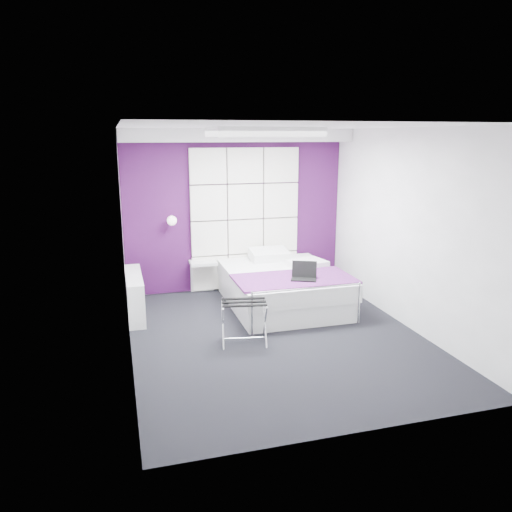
{
  "coord_description": "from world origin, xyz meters",
  "views": [
    {
      "loc": [
        -1.87,
        -5.64,
        2.5
      ],
      "look_at": [
        -0.17,
        0.35,
        0.99
      ],
      "focal_mm": 35.0,
      "sensor_mm": 36.0,
      "label": 1
    }
  ],
  "objects": [
    {
      "name": "nightstand",
      "position": [
        -0.58,
        2.02,
        0.52
      ],
      "size": [
        0.42,
        0.33,
        0.05
      ],
      "primitive_type": "cube",
      "color": "white",
      "rests_on": "wall_back"
    },
    {
      "name": "floor",
      "position": [
        0.0,
        0.0,
        0.0
      ],
      "size": [
        4.4,
        4.4,
        0.0
      ],
      "primitive_type": "plane",
      "color": "black",
      "rests_on": "ground"
    },
    {
      "name": "wall_lamp",
      "position": [
        -1.05,
        2.06,
        1.22
      ],
      "size": [
        0.15,
        0.15,
        0.15
      ],
      "primitive_type": "sphere",
      "color": "white",
      "rests_on": "wall_back"
    },
    {
      "name": "ceiling",
      "position": [
        0.0,
        0.0,
        2.6
      ],
      "size": [
        4.4,
        4.4,
        0.0
      ],
      "primitive_type": "plane",
      "rotation": [
        3.14,
        0.0,
        0.0
      ],
      "color": "white",
      "rests_on": "wall_back"
    },
    {
      "name": "headboard",
      "position": [
        0.15,
        2.14,
        1.17
      ],
      "size": [
        1.8,
        0.08,
        2.3
      ],
      "primitive_type": null,
      "color": "white",
      "rests_on": "wall_back"
    },
    {
      "name": "wall_left",
      "position": [
        -1.8,
        0.0,
        1.3
      ],
      "size": [
        0.0,
        4.4,
        4.4
      ],
      "primitive_type": "plane",
      "rotation": [
        1.57,
        0.0,
        1.57
      ],
      "color": "silver",
      "rests_on": "floor"
    },
    {
      "name": "accent_wall",
      "position": [
        0.0,
        2.19,
        1.3
      ],
      "size": [
        3.58,
        0.02,
        2.58
      ],
      "primitive_type": "cube",
      "color": "#3E0F42",
      "rests_on": "wall_back"
    },
    {
      "name": "luggage_rack",
      "position": [
        -0.44,
        -0.06,
        0.27
      ],
      "size": [
        0.54,
        0.4,
        0.53
      ],
      "rotation": [
        0.0,
        0.0,
        -0.18
      ],
      "color": "silver",
      "rests_on": "floor"
    },
    {
      "name": "laptop",
      "position": [
        0.56,
        0.57,
        0.62
      ],
      "size": [
        0.34,
        0.24,
        0.25
      ],
      "rotation": [
        0.0,
        0.0,
        -0.42
      ],
      "color": "black",
      "rests_on": "bed"
    },
    {
      "name": "skylight",
      "position": [
        0.0,
        0.6,
        2.55
      ],
      "size": [
        1.36,
        0.86,
        0.12
      ],
      "primitive_type": null,
      "color": "white",
      "rests_on": "ceiling"
    },
    {
      "name": "wall_right",
      "position": [
        1.8,
        0.0,
        1.3
      ],
      "size": [
        0.0,
        4.4,
        4.4
      ],
      "primitive_type": "plane",
      "rotation": [
        1.57,
        0.0,
        -1.57
      ],
      "color": "silver",
      "rests_on": "floor"
    },
    {
      "name": "bed",
      "position": [
        0.46,
        1.14,
        0.3
      ],
      "size": [
        1.66,
        2.0,
        0.7
      ],
      "color": "white",
      "rests_on": "floor"
    },
    {
      "name": "soffit",
      "position": [
        0.0,
        1.95,
        2.5
      ],
      "size": [
        3.58,
        0.5,
        0.2
      ],
      "primitive_type": "cube",
      "color": "white",
      "rests_on": "wall_back"
    },
    {
      "name": "wall_back",
      "position": [
        0.0,
        2.2,
        1.3
      ],
      "size": [
        3.6,
        0.0,
        3.6
      ],
      "primitive_type": "plane",
      "rotation": [
        1.57,
        0.0,
        0.0
      ],
      "color": "silver",
      "rests_on": "floor"
    },
    {
      "name": "radiator",
      "position": [
        -1.69,
        1.3,
        0.3
      ],
      "size": [
        0.22,
        1.2,
        0.6
      ],
      "primitive_type": "cube",
      "color": "white",
      "rests_on": "floor"
    }
  ]
}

